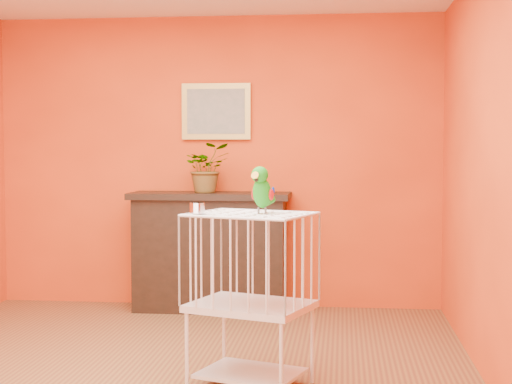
# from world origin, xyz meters

# --- Properties ---
(ground) EXTENTS (4.50, 4.50, 0.00)m
(ground) POSITION_xyz_m (0.00, 0.00, 0.00)
(ground) COLOR brown
(ground) RESTS_ON ground
(room_shell) EXTENTS (4.50, 4.50, 4.50)m
(room_shell) POSITION_xyz_m (0.00, 0.00, 1.58)
(room_shell) COLOR #EA4C16
(room_shell) RESTS_ON ground
(console_cabinet) EXTENTS (1.39, 0.50, 1.03)m
(console_cabinet) POSITION_xyz_m (-0.02, 2.01, 0.52)
(console_cabinet) COLOR black
(console_cabinet) RESTS_ON ground
(potted_plant) EXTENTS (0.52, 0.55, 0.34)m
(potted_plant) POSITION_xyz_m (-0.05, 2.02, 1.20)
(potted_plant) COLOR #26722D
(potted_plant) RESTS_ON console_cabinet
(framed_picture) EXTENTS (0.62, 0.04, 0.50)m
(framed_picture) POSITION_xyz_m (0.00, 2.22, 1.75)
(framed_picture) COLOR #B69741
(framed_picture) RESTS_ON room_shell
(birdcage) EXTENTS (0.81, 0.71, 1.04)m
(birdcage) POSITION_xyz_m (0.59, -0.14, 0.54)
(birdcage) COLOR silver
(birdcage) RESTS_ON ground
(feed_cup) EXTENTS (0.09, 0.09, 0.06)m
(feed_cup) POSITION_xyz_m (0.28, -0.21, 1.08)
(feed_cup) COLOR silver
(feed_cup) RESTS_ON birdcage
(parrot) EXTENTS (0.15, 0.25, 0.28)m
(parrot) POSITION_xyz_m (0.66, -0.15, 1.18)
(parrot) COLOR #59544C
(parrot) RESTS_ON birdcage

